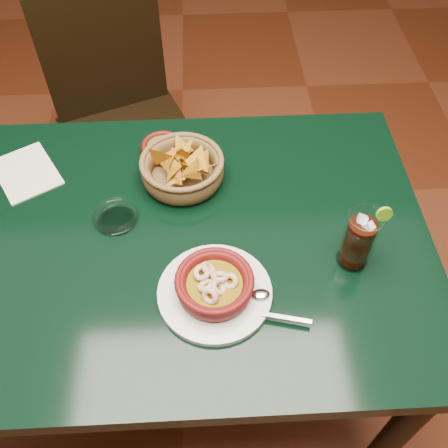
{
  "coord_description": "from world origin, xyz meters",
  "views": [
    {
      "loc": [
        0.11,
        -0.67,
        1.63
      ],
      "look_at": [
        0.14,
        -0.02,
        0.81
      ],
      "focal_mm": 40.0,
      "sensor_mm": 36.0,
      "label": 1
    }
  ],
  "objects_px": {
    "dining_chair": "(123,119)",
    "chip_basket": "(183,169)",
    "dining_table": "(165,262)",
    "cola_drink": "(359,240)",
    "shrimp_plate": "(215,287)"
  },
  "relations": [
    {
      "from": "dining_chair",
      "to": "chip_basket",
      "type": "bearing_deg",
      "value": -67.12
    },
    {
      "from": "chip_basket",
      "to": "dining_table",
      "type": "bearing_deg",
      "value": -106.57
    },
    {
      "from": "dining_table",
      "to": "chip_basket",
      "type": "relative_size",
      "value": 5.18
    },
    {
      "from": "dining_table",
      "to": "chip_basket",
      "type": "bearing_deg",
      "value": 73.43
    },
    {
      "from": "shrimp_plate",
      "to": "cola_drink",
      "type": "bearing_deg",
      "value": 13.2
    },
    {
      "from": "shrimp_plate",
      "to": "chip_basket",
      "type": "bearing_deg",
      "value": 101.07
    },
    {
      "from": "dining_chair",
      "to": "shrimp_plate",
      "type": "relative_size",
      "value": 3.07
    },
    {
      "from": "shrimp_plate",
      "to": "cola_drink",
      "type": "relative_size",
      "value": 1.8
    },
    {
      "from": "dining_chair",
      "to": "shrimp_plate",
      "type": "distance_m",
      "value": 0.95
    },
    {
      "from": "chip_basket",
      "to": "dining_chair",
      "type": "bearing_deg",
      "value": 112.88
    },
    {
      "from": "dining_chair",
      "to": "chip_basket",
      "type": "relative_size",
      "value": 3.98
    },
    {
      "from": "cola_drink",
      "to": "chip_basket",
      "type": "bearing_deg",
      "value": 144.52
    },
    {
      "from": "dining_table",
      "to": "cola_drink",
      "type": "distance_m",
      "value": 0.45
    },
    {
      "from": "cola_drink",
      "to": "dining_table",
      "type": "bearing_deg",
      "value": 168.42
    },
    {
      "from": "dining_table",
      "to": "dining_chair",
      "type": "bearing_deg",
      "value": 103.85
    }
  ]
}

